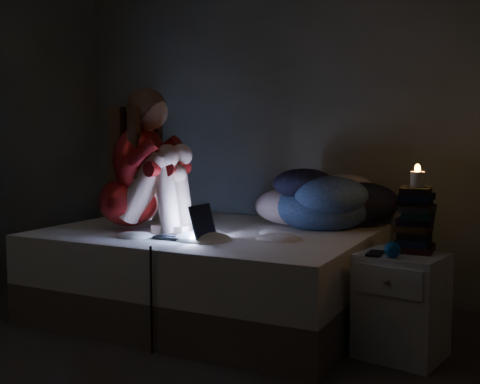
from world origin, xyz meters
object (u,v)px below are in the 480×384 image
Objects in this scene: woman at (128,160)px; laptop at (184,220)px; bed at (210,271)px; nightstand at (402,305)px; phone at (378,254)px; candle at (417,184)px.

laptop is at bearing -16.06° from woman.
bed is at bearing 98.07° from laptop.
nightstand is at bearing 9.05° from laptop.
phone is at bearing -6.38° from woman.
woman reaches higher than phone.
phone is at bearing -124.76° from candle.
laptop is at bearing -168.77° from candle.
woman is at bearing -174.89° from candle.
candle is at bearing 0.75° from woman.
candle is 0.57× the size of phone.
woman reaches higher than bed.
bed is 3.67× the size of nightstand.
woman is 0.58m from laptop.
phone is (-0.10, -0.11, 0.27)m from nightstand.
nightstand is at bearing -9.87° from bed.
woman is 1.82m from nightstand.
candle is (1.30, -0.12, 0.61)m from bed.
candle is at bearing 42.57° from phone.
phone is (1.15, -0.33, 0.27)m from bed.
phone is (1.57, -0.06, -0.44)m from woman.
laptop is 1.30m from candle.
phone reaches higher than nightstand.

